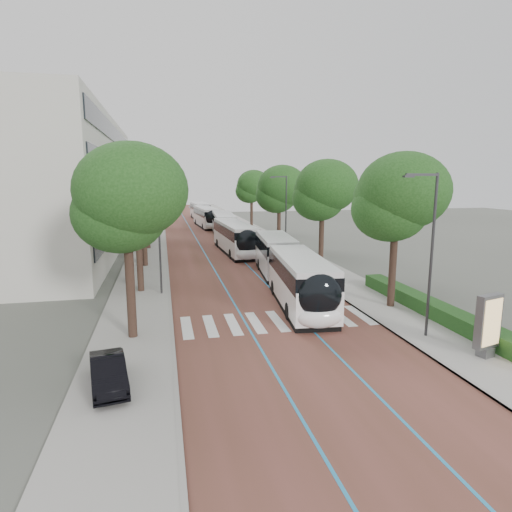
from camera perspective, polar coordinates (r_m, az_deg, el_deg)
The scene contains 23 objects.
ground at distance 23.19m, azimuth 3.03°, elevation -9.49°, with size 160.00×160.00×0.00m, color #51544C.
road at distance 61.80m, azimuth -6.84°, elevation 2.94°, with size 11.00×140.00×0.02m, color brown.
sidewalk_left at distance 61.54m, azimuth -13.82°, elevation 2.74°, with size 4.00×140.00×0.12m, color #9A9892.
sidewalk_right at distance 62.95m, azimuth -0.03°, elevation 3.20°, with size 4.00×140.00×0.12m, color #9A9892.
kerb_left at distance 61.52m, azimuth -12.05°, elevation 2.80°, with size 0.20×140.00×0.14m, color gray.
kerb_right at distance 62.57m, azimuth -1.73°, elevation 3.15°, with size 0.20×140.00×0.14m, color gray.
zebra_crossing at distance 24.14m, azimuth 2.86°, elevation -8.62°, with size 10.55×3.60×0.01m.
lane_line_left at distance 61.67m, azimuth -8.33°, elevation 2.91°, with size 0.12×126.00×0.01m, color #2585B9.
lane_line_right at distance 61.97m, azimuth -5.37°, elevation 3.01°, with size 0.12×126.00×0.01m, color #2585B9.
office_building at distance 50.89m, azimuth -28.20°, elevation 8.15°, with size 18.11×40.00×14.00m.
hedge at distance 26.82m, azimuth 22.27°, elevation -6.35°, with size 1.20×14.00×0.80m, color #163B14.
streetlight_near at distance 22.12m, azimuth 22.09°, elevation 1.67°, with size 1.82×0.20×8.00m.
streetlight_far at distance 44.89m, azimuth 3.81°, elevation 6.41°, with size 1.82×0.20×8.00m.
lamp_post_left at distance 29.26m, azimuth -12.77°, elevation 2.73°, with size 0.14×0.14×8.00m, color #323235.
trees_left at distance 47.30m, azimuth -14.53°, elevation 8.69°, with size 5.89×60.51×9.66m.
trees_right at distance 44.69m, azimuth 5.35°, elevation 8.48°, with size 5.77×47.21×8.90m.
lead_bus at distance 29.98m, azimuth 4.36°, elevation -1.70°, with size 4.34×18.55×3.20m.
bus_queued_0 at distance 45.31m, azimuth -2.76°, elevation 2.40°, with size 3.06×12.50×3.20m.
bus_queued_1 at distance 57.72m, azimuth -4.30°, elevation 4.09°, with size 3.33×12.54×3.20m.
bus_queued_2 at distance 70.25m, azimuth -6.58°, elevation 5.16°, with size 3.33×12.54×3.20m.
bus_queued_3 at distance 83.43m, azimuth -7.42°, elevation 5.94°, with size 3.10×12.50×3.20m.
ad_panel at distance 21.37m, azimuth 28.54°, elevation -8.02°, with size 1.40×0.71×2.80m.
parked_car at distance 17.45m, azimuth -19.09°, elevation -14.46°, with size 1.24×3.56×1.17m, color black.
Camera 1 is at (-5.85, -21.02, 7.85)m, focal length 30.00 mm.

